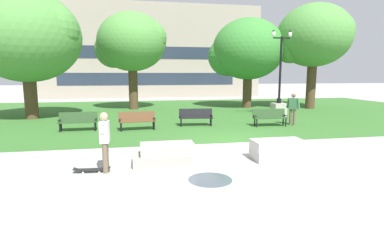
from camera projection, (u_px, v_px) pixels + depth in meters
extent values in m
plane|color=#A3A09B|center=(234.00, 143.00, 12.16)|extent=(140.00, 140.00, 0.00)
cube|color=#336628|center=(191.00, 112.00, 21.88)|extent=(40.00, 20.00, 0.02)
cube|color=#9E9991|center=(162.00, 159.00, 9.27)|extent=(1.80, 0.90, 0.32)
cube|color=#A6A098|center=(167.00, 149.00, 9.25)|extent=(1.66, 0.83, 0.32)
cube|color=#BCB7B2|center=(280.00, 154.00, 9.80)|extent=(1.80, 0.90, 0.32)
cube|color=beige|center=(278.00, 145.00, 9.74)|extent=(1.66, 0.83, 0.32)
cylinder|color=brown|center=(105.00, 158.00, 8.39)|extent=(0.15, 0.15, 0.86)
cylinder|color=brown|center=(106.00, 156.00, 8.58)|extent=(0.15, 0.15, 0.86)
cube|color=white|center=(105.00, 132.00, 8.37)|extent=(0.25, 0.41, 0.60)
cylinder|color=white|center=(104.00, 126.00, 8.33)|extent=(0.12, 0.54, 0.35)
cylinder|color=white|center=(105.00, 126.00, 8.37)|extent=(0.12, 0.54, 0.35)
sphere|color=tan|center=(104.00, 116.00, 8.31)|extent=(0.22, 0.22, 0.22)
cube|color=black|center=(92.00, 169.00, 8.48)|extent=(0.81, 0.25, 0.02)
cube|color=black|center=(75.00, 169.00, 8.42)|extent=(0.13, 0.21, 0.06)
cube|color=black|center=(108.00, 168.00, 8.52)|extent=(0.13, 0.21, 0.06)
cylinder|color=silver|center=(83.00, 173.00, 8.35)|extent=(0.06, 0.03, 0.06)
cylinder|color=silver|center=(85.00, 170.00, 8.57)|extent=(0.06, 0.03, 0.06)
cylinder|color=silver|center=(99.00, 172.00, 8.40)|extent=(0.06, 0.03, 0.06)
cylinder|color=silver|center=(101.00, 170.00, 8.62)|extent=(0.06, 0.03, 0.06)
cylinder|color=#47515B|center=(210.00, 180.00, 7.90)|extent=(1.16, 1.16, 0.01)
cube|color=brown|center=(138.00, 121.00, 14.70)|extent=(1.84, 0.64, 0.05)
cube|color=brown|center=(137.00, 116.00, 14.90)|extent=(1.80, 0.32, 0.46)
cube|color=black|center=(120.00, 120.00, 14.44)|extent=(0.10, 0.40, 0.04)
cube|color=black|center=(154.00, 118.00, 14.92)|extent=(0.10, 0.40, 0.04)
cylinder|color=black|center=(121.00, 127.00, 14.36)|extent=(0.07, 0.07, 0.41)
cylinder|color=black|center=(154.00, 126.00, 14.81)|extent=(0.07, 0.07, 0.41)
cylinder|color=black|center=(121.00, 126.00, 14.66)|extent=(0.07, 0.07, 0.41)
cylinder|color=black|center=(153.00, 125.00, 15.11)|extent=(0.07, 0.07, 0.41)
cube|color=#284723|center=(270.00, 118.00, 15.83)|extent=(1.82, 0.51, 0.05)
cube|color=#284723|center=(269.00, 113.00, 16.04)|extent=(1.80, 0.20, 0.46)
cube|color=black|center=(255.00, 116.00, 15.70)|extent=(0.08, 0.40, 0.04)
cube|color=black|center=(285.00, 115.00, 15.93)|extent=(0.08, 0.40, 0.04)
cylinder|color=black|center=(257.00, 123.00, 15.60)|extent=(0.07, 0.07, 0.41)
cylinder|color=black|center=(286.00, 122.00, 15.82)|extent=(0.07, 0.07, 0.41)
cylinder|color=black|center=(255.00, 122.00, 15.91)|extent=(0.07, 0.07, 0.41)
cylinder|color=black|center=(283.00, 122.00, 16.13)|extent=(0.07, 0.07, 0.41)
cube|color=#284723|center=(78.00, 122.00, 14.48)|extent=(1.81, 0.49, 0.05)
cube|color=#284723|center=(78.00, 117.00, 14.68)|extent=(1.80, 0.18, 0.46)
cube|color=black|center=(59.00, 120.00, 14.28)|extent=(0.07, 0.40, 0.04)
cube|color=black|center=(96.00, 119.00, 14.63)|extent=(0.07, 0.40, 0.04)
cylinder|color=black|center=(60.00, 128.00, 14.19)|extent=(0.07, 0.07, 0.41)
cylinder|color=black|center=(95.00, 127.00, 14.52)|extent=(0.07, 0.07, 0.41)
cylinder|color=black|center=(61.00, 127.00, 14.50)|extent=(0.07, 0.07, 0.41)
cylinder|color=black|center=(96.00, 126.00, 14.83)|extent=(0.07, 0.07, 0.41)
cube|color=black|center=(196.00, 118.00, 15.93)|extent=(1.84, 0.62, 0.05)
cube|color=black|center=(196.00, 113.00, 16.14)|extent=(1.80, 0.31, 0.46)
cube|color=black|center=(180.00, 116.00, 15.85)|extent=(0.10, 0.40, 0.04)
cube|color=black|center=(212.00, 115.00, 15.98)|extent=(0.10, 0.40, 0.04)
cylinder|color=black|center=(181.00, 123.00, 15.75)|extent=(0.07, 0.07, 0.41)
cylinder|color=black|center=(211.00, 122.00, 15.87)|extent=(0.07, 0.07, 0.41)
cylinder|color=black|center=(181.00, 122.00, 16.06)|extent=(0.07, 0.07, 0.41)
cylinder|color=black|center=(210.00, 121.00, 16.18)|extent=(0.07, 0.07, 0.41)
cube|color=#ADA89E|center=(279.00, 110.00, 19.23)|extent=(0.80, 0.80, 0.90)
cylinder|color=black|center=(279.00, 101.00, 19.13)|extent=(0.28, 0.28, 0.30)
cylinder|color=black|center=(280.00, 70.00, 18.84)|extent=(0.14, 0.14, 4.16)
cube|color=black|center=(282.00, 38.00, 18.54)|extent=(1.10, 0.08, 0.08)
ellipsoid|color=white|center=(274.00, 34.00, 18.41)|extent=(0.22, 0.22, 0.36)
cone|color=black|center=(274.00, 30.00, 18.38)|extent=(0.20, 0.20, 0.13)
ellipsoid|color=white|center=(290.00, 34.00, 18.60)|extent=(0.22, 0.22, 0.36)
cone|color=black|center=(290.00, 31.00, 18.57)|extent=(0.20, 0.20, 0.13)
cylinder|color=#4C3823|center=(311.00, 83.00, 23.79)|extent=(0.72, 0.72, 4.15)
ellipsoid|color=#4C893D|center=(314.00, 35.00, 23.24)|extent=(5.67, 5.67, 4.82)
sphere|color=#4C893D|center=(291.00, 43.00, 23.60)|extent=(3.12, 3.12, 3.12)
sphere|color=#4C893D|center=(335.00, 31.00, 22.89)|extent=(2.83, 2.83, 2.83)
cylinder|color=#4C3823|center=(133.00, 85.00, 23.44)|extent=(0.70, 0.70, 3.74)
ellipsoid|color=#4C893D|center=(132.00, 42.00, 22.93)|extent=(5.25, 5.25, 4.46)
sphere|color=#4C893D|center=(113.00, 49.00, 23.27)|extent=(2.89, 2.89, 2.89)
sphere|color=#4C893D|center=(149.00, 38.00, 22.61)|extent=(2.62, 2.62, 2.62)
cylinder|color=#4C3823|center=(247.00, 88.00, 24.59)|extent=(0.73, 0.73, 3.15)
ellipsoid|color=#387F33|center=(248.00, 49.00, 24.11)|extent=(5.74, 5.74, 4.88)
sphere|color=#387F33|center=(227.00, 57.00, 24.48)|extent=(3.16, 3.16, 3.16)
sphere|color=#387F33|center=(268.00, 45.00, 23.77)|extent=(2.87, 2.87, 2.87)
cylinder|color=#4C3823|center=(30.00, 93.00, 18.35)|extent=(0.76, 0.76, 3.21)
ellipsoid|color=#4C893D|center=(26.00, 36.00, 17.84)|extent=(6.38, 6.38, 5.42)
sphere|color=#4C893D|center=(51.00, 30.00, 17.45)|extent=(3.19, 3.19, 3.19)
cylinder|color=brown|center=(291.00, 117.00, 16.28)|extent=(0.15, 0.15, 0.86)
cylinder|color=brown|center=(294.00, 117.00, 16.17)|extent=(0.15, 0.15, 0.86)
cube|color=#3D7047|center=(293.00, 104.00, 16.12)|extent=(0.45, 0.45, 0.60)
cylinder|color=#3D7047|center=(288.00, 103.00, 16.29)|extent=(0.20, 0.20, 0.56)
cylinder|color=#3D7047|center=(299.00, 104.00, 15.93)|extent=(0.20, 0.20, 0.56)
sphere|color=brown|center=(294.00, 96.00, 16.05)|extent=(0.22, 0.22, 0.22)
cube|color=gray|center=(148.00, 51.00, 34.73)|extent=(26.97, 1.00, 10.85)
cube|color=#232D3D|center=(149.00, 79.00, 34.72)|extent=(20.23, 0.03, 1.40)
cube|color=#232D3D|center=(149.00, 53.00, 34.26)|extent=(20.23, 0.03, 1.40)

